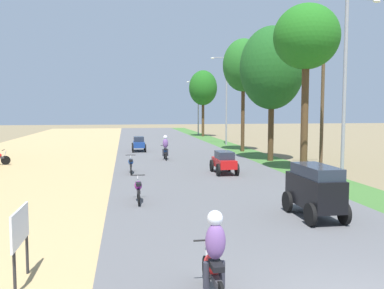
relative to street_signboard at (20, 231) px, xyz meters
name	(u,v)px	position (x,y,z in m)	size (l,w,h in m)	color
street_signboard	(20,231)	(0.00, 0.00, 0.00)	(0.06, 1.30, 1.50)	#262628
median_tree_nearest	(306,38)	(11.38, 12.21, 6.04)	(3.41, 3.41, 8.85)	#4C351E
median_tree_second	(272,68)	(11.62, 17.92, 5.06)	(4.21, 4.21, 8.85)	#4C351E
median_tree_third	(243,66)	(11.50, 24.17, 5.87)	(3.31, 3.31, 9.07)	#4C351E
median_tree_fourth	(203,88)	(11.78, 43.06, 5.03)	(3.53, 3.53, 8.29)	#4C351E
streetlamp_near	(345,78)	(11.70, 8.83, 3.76)	(3.16, 0.20, 8.41)	gray
streetlamp_mid	(226,95)	(11.70, 30.52, 3.79)	(3.16, 0.20, 8.47)	gray
streetlamp_far	(198,103)	(11.70, 46.02, 3.16)	(3.16, 0.20, 7.24)	gray
utility_pole_near	(323,94)	(13.50, 14.48, 3.27)	(1.80, 0.20, 8.37)	brown
car_van_black	(315,188)	(7.89, 3.64, -0.08)	(1.19, 2.41, 1.67)	black
car_sedan_red	(224,161)	(7.21, 12.87, -0.37)	(1.10, 2.26, 1.19)	red
car_sedan_blue	(139,143)	(3.13, 25.36, -0.37)	(1.10, 2.26, 1.19)	navy
motorbike_foreground_rider	(214,258)	(3.58, -1.35, -0.25)	(0.54, 1.80, 1.66)	black
motorbike_ahead_second	(138,189)	(2.50, 6.82, -0.53)	(0.54, 1.80, 0.94)	black
motorbike_ahead_third	(131,164)	(2.33, 13.83, -0.53)	(0.54, 1.80, 0.94)	black
motorbike_ahead_fourth	(165,148)	(4.72, 19.50, -0.25)	(0.54, 1.80, 1.66)	black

